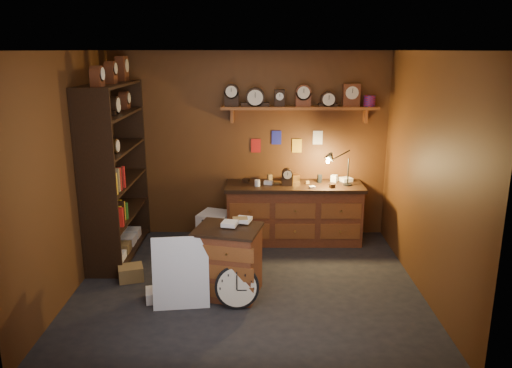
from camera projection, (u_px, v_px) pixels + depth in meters
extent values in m
plane|color=black|center=(248.00, 286.00, 5.91)|extent=(4.00, 4.00, 0.00)
cube|color=#563014|center=(250.00, 146.00, 7.30)|extent=(4.00, 0.02, 2.70)
cube|color=#563014|center=(242.00, 233.00, 3.82)|extent=(4.00, 0.02, 2.70)
cube|color=#563014|center=(68.00, 175.00, 5.57)|extent=(0.02, 3.60, 2.70)
cube|color=#563014|center=(426.00, 176.00, 5.55)|extent=(0.02, 3.60, 2.70)
cube|color=beige|center=(246.00, 50.00, 5.21)|extent=(4.00, 3.60, 0.02)
cube|color=brown|center=(299.00, 108.00, 7.00)|extent=(2.20, 0.30, 0.04)
cube|color=brown|center=(232.00, 116.00, 7.10)|extent=(0.04, 0.16, 0.20)
cube|color=brown|center=(365.00, 116.00, 7.09)|extent=(0.04, 0.16, 0.20)
cylinder|color=#B21419|center=(369.00, 101.00, 6.97)|extent=(0.16, 0.16, 0.15)
cube|color=#A91714|center=(260.00, 146.00, 7.28)|extent=(0.14, 0.01, 0.20)
cube|color=navy|center=(281.00, 138.00, 7.25)|extent=(0.14, 0.01, 0.20)
cube|color=gold|center=(301.00, 146.00, 7.28)|extent=(0.14, 0.01, 0.20)
cube|color=silver|center=(322.00, 138.00, 7.25)|extent=(0.14, 0.01, 0.20)
cube|color=black|center=(99.00, 172.00, 6.57)|extent=(0.03, 1.60, 2.30)
cube|color=black|center=(97.00, 188.00, 5.81)|extent=(0.45, 0.03, 2.30)
cube|color=black|center=(130.00, 159.00, 7.32)|extent=(0.45, 0.03, 2.30)
cube|color=black|center=(122.00, 250.00, 6.85)|extent=(0.43, 1.54, 0.03)
cube|color=black|center=(119.00, 215.00, 6.72)|extent=(0.43, 1.54, 0.03)
cube|color=black|center=(117.00, 183.00, 6.60)|extent=(0.43, 1.54, 0.03)
cube|color=black|center=(114.00, 150.00, 6.49)|extent=(0.43, 1.54, 0.03)
cube|color=black|center=(111.00, 115.00, 6.37)|extent=(0.43, 1.54, 0.03)
cube|color=black|center=(109.00, 85.00, 6.27)|extent=(0.43, 1.54, 0.03)
cube|color=brown|center=(294.00, 214.00, 7.23)|extent=(1.90, 0.60, 0.80)
cube|color=black|center=(294.00, 186.00, 7.12)|extent=(1.96, 0.66, 0.05)
cube|color=brown|center=(295.00, 221.00, 6.94)|extent=(1.82, 0.02, 0.52)
cylinder|color=black|center=(347.00, 185.00, 7.06)|extent=(0.12, 0.12, 0.02)
cylinder|color=black|center=(348.00, 172.00, 7.01)|extent=(0.02, 0.02, 0.38)
cylinder|color=black|center=(341.00, 155.00, 6.92)|extent=(0.27, 0.09, 0.14)
cone|color=black|center=(331.00, 159.00, 6.90)|extent=(0.18, 0.14, 0.18)
cube|color=brown|center=(228.00, 262.00, 5.63)|extent=(0.77, 0.69, 0.77)
cube|color=black|center=(228.00, 229.00, 5.53)|extent=(0.82, 0.73, 0.03)
cube|color=brown|center=(227.00, 273.00, 5.36)|extent=(0.59, 0.15, 0.65)
cylinder|color=black|center=(237.00, 287.00, 5.38)|extent=(0.48, 0.16, 0.48)
cylinder|color=beige|center=(237.00, 288.00, 5.34)|extent=(0.42, 0.10, 0.41)
cube|color=black|center=(237.00, 282.00, 5.32)|extent=(0.01, 0.04, 0.15)
cube|color=black|center=(242.00, 290.00, 5.34)|extent=(0.11, 0.01, 0.01)
cube|color=silver|center=(182.00, 306.00, 5.45)|extent=(0.62, 0.24, 0.80)
cube|color=silver|center=(215.00, 227.00, 7.21)|extent=(0.54, 0.54, 0.44)
cube|color=black|center=(214.00, 233.00, 6.99)|extent=(0.35, 0.14, 0.35)
cube|color=olive|center=(131.00, 273.00, 6.05)|extent=(0.35, 0.32, 0.18)
cube|color=white|center=(155.00, 295.00, 5.57)|extent=(0.25, 0.28, 0.12)
cube|color=olive|center=(235.00, 247.00, 6.81)|extent=(0.33, 0.33, 0.19)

